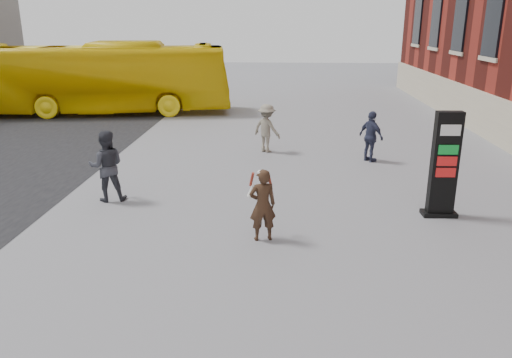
# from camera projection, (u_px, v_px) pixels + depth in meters

# --- Properties ---
(ground) EXTENTS (100.00, 100.00, 0.00)m
(ground) POSITION_uv_depth(u_px,v_px,m) (235.00, 249.00, 10.68)
(ground) COLOR #9E9EA3
(info_pylon) EXTENTS (0.86, 0.45, 2.63)m
(info_pylon) POSITION_uv_depth(u_px,v_px,m) (444.00, 165.00, 12.13)
(info_pylon) COLOR black
(info_pylon) RESTS_ON ground
(woman) EXTENTS (0.72, 0.68, 1.64)m
(woman) POSITION_uv_depth(u_px,v_px,m) (262.00, 204.00, 10.91)
(woman) COLOR #322013
(woman) RESTS_ON ground
(bus) EXTENTS (13.46, 4.87, 3.67)m
(bus) POSITION_uv_depth(u_px,v_px,m) (102.00, 78.00, 25.83)
(bus) COLOR yellow
(bus) RESTS_ON road
(pedestrian_a) EXTENTS (1.09, 0.95, 1.93)m
(pedestrian_a) POSITION_uv_depth(u_px,v_px,m) (107.00, 166.00, 13.31)
(pedestrian_a) COLOR #33353D
(pedestrian_a) RESTS_ON ground
(pedestrian_b) EXTENTS (1.31, 1.21, 1.77)m
(pedestrian_b) POSITION_uv_depth(u_px,v_px,m) (267.00, 128.00, 18.35)
(pedestrian_b) COLOR gray
(pedestrian_b) RESTS_ON ground
(pedestrian_c) EXTENTS (0.97, 1.07, 1.75)m
(pedestrian_c) POSITION_uv_depth(u_px,v_px,m) (371.00, 137.00, 17.09)
(pedestrian_c) COLOR #323751
(pedestrian_c) RESTS_ON ground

